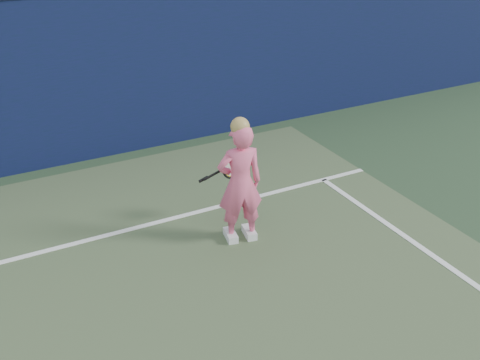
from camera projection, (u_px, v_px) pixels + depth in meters
player at (240, 183)px, 7.05m from camera, size 0.60×0.46×1.58m
racket at (230, 167)px, 7.46m from camera, size 0.61×0.14×0.32m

